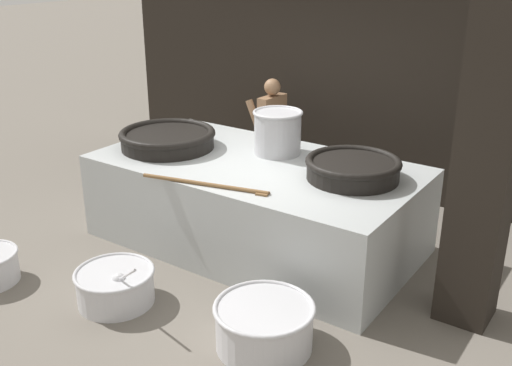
{
  "coord_description": "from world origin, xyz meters",
  "views": [
    {
      "loc": [
        3.58,
        -5.18,
        3.22
      ],
      "look_at": [
        0.0,
        0.0,
        0.74
      ],
      "focal_mm": 42.0,
      "sensor_mm": 36.0,
      "label": 1
    }
  ],
  "objects": [
    {
      "name": "cook",
      "position": [
        -0.75,
        1.46,
        0.87
      ],
      "size": [
        0.39,
        0.59,
        1.6
      ],
      "rotation": [
        0.0,
        0.0,
        3.08
      ],
      "color": "#8C6647",
      "rests_on": "ground_plane"
    },
    {
      "name": "support_pillar",
      "position": [
        2.47,
        -0.13,
        1.68
      ],
      "size": [
        0.47,
        0.47,
        3.36
      ],
      "primitive_type": "cube",
      "color": "black",
      "rests_on": "ground_plane"
    },
    {
      "name": "giant_wok_near",
      "position": [
        -1.17,
        -0.16,
        1.11
      ],
      "size": [
        1.15,
        1.15,
        0.22
      ],
      "color": "black",
      "rests_on": "hearth_platform"
    },
    {
      "name": "back_wall",
      "position": [
        0.0,
        2.37,
        1.68
      ],
      "size": [
        7.73,
        0.24,
        3.36
      ],
      "primitive_type": "cube",
      "color": "black",
      "rests_on": "ground_plane"
    },
    {
      "name": "giant_wok_far",
      "position": [
        1.11,
        0.15,
        1.11
      ],
      "size": [
        0.99,
        0.99,
        0.22
      ],
      "color": "black",
      "rests_on": "hearth_platform"
    },
    {
      "name": "prep_bowl_meat",
      "position": [
        1.18,
        -1.58,
        0.22
      ],
      "size": [
        0.88,
        0.88,
        0.41
      ],
      "color": "silver",
      "rests_on": "ground_plane"
    },
    {
      "name": "stock_pot",
      "position": [
        0.02,
        0.41,
        1.25
      ],
      "size": [
        0.58,
        0.58,
        0.51
      ],
      "color": "#B7B7BC",
      "rests_on": "hearth_platform"
    },
    {
      "name": "stirring_paddle",
      "position": [
        0.03,
        -0.86,
        1.01
      ],
      "size": [
        1.36,
        0.39,
        0.04
      ],
      "rotation": [
        0.0,
        0.0,
        0.23
      ],
      "color": "brown",
      "rests_on": "hearth_platform"
    },
    {
      "name": "ground_plane",
      "position": [
        0.0,
        0.0,
        0.0
      ],
      "size": [
        60.0,
        60.0,
        0.0
      ],
      "primitive_type": "plane",
      "color": "slate"
    },
    {
      "name": "hearth_platform",
      "position": [
        0.0,
        0.0,
        0.5
      ],
      "size": [
        3.62,
        1.95,
        0.99
      ],
      "color": "#B2B7B7",
      "rests_on": "ground_plane"
    },
    {
      "name": "prep_bowl_vegetables",
      "position": [
        -0.39,
        -1.83,
        0.19
      ],
      "size": [
        0.96,
        0.78,
        0.66
      ],
      "color": "silver",
      "rests_on": "ground_plane"
    }
  ]
}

